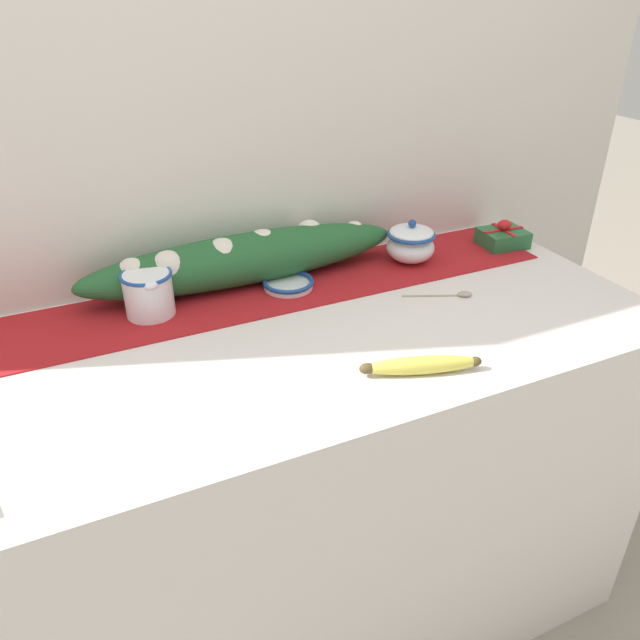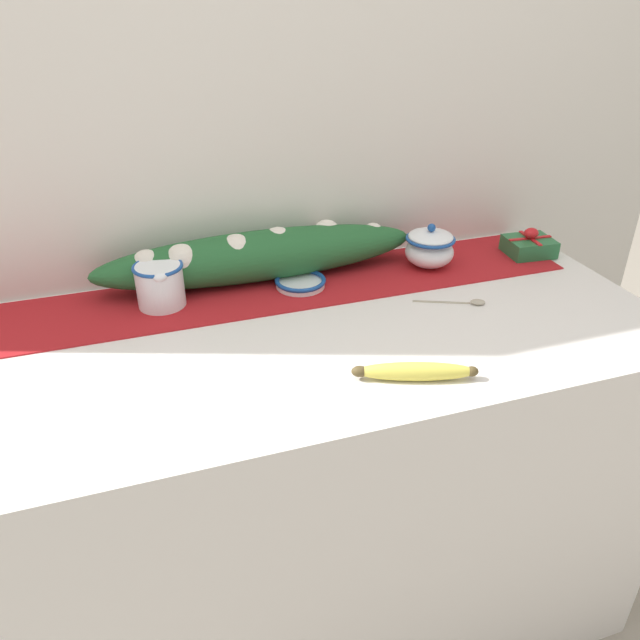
{
  "view_description": "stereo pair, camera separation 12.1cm",
  "coord_description": "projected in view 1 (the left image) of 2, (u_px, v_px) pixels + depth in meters",
  "views": [
    {
      "loc": [
        -0.4,
        -1.0,
        1.52
      ],
      "look_at": [
        0.04,
        -0.05,
        0.92
      ],
      "focal_mm": 35.0,
      "sensor_mm": 36.0,
      "label": 1
    },
    {
      "loc": [
        -0.29,
        -1.05,
        1.52
      ],
      "look_at": [
        0.04,
        -0.05,
        0.92
      ],
      "focal_mm": 35.0,
      "sensor_mm": 36.0,
      "label": 2
    }
  ],
  "objects": [
    {
      "name": "banana",
      "position": [
        421.0,
        365.0,
        1.13
      ],
      "size": [
        0.22,
        0.1,
        0.03
      ],
      "rotation": [
        0.0,
        0.0,
        -0.32
      ],
      "color": "#DBCC4C",
      "rests_on": "countertop"
    },
    {
      "name": "poinsettia_garland",
      "position": [
        243.0,
        258.0,
        1.44
      ],
      "size": [
        0.76,
        0.13,
        0.12
      ],
      "color": "#235B2D",
      "rests_on": "countertop"
    },
    {
      "name": "spoon",
      "position": [
        459.0,
        294.0,
        1.41
      ],
      "size": [
        0.15,
        0.08,
        0.01
      ],
      "rotation": [
        0.0,
        0.0,
        -0.41
      ],
      "color": "#A89E89",
      "rests_on": "countertop"
    },
    {
      "name": "small_dish",
      "position": [
        288.0,
        283.0,
        1.44
      ],
      "size": [
        0.12,
        0.12,
        0.02
      ],
      "color": "white",
      "rests_on": "countertop"
    },
    {
      "name": "countertop",
      "position": [
        294.0,
        493.0,
        1.47
      ],
      "size": [
        1.57,
        0.67,
        0.87
      ],
      "primitive_type": "cube",
      "color": "silver",
      "rests_on": "ground_plane"
    },
    {
      "name": "back_wall",
      "position": [
        224.0,
        132.0,
        1.38
      ],
      "size": [
        2.37,
        0.04,
        2.4
      ],
      "primitive_type": "cube",
      "color": "silver",
      "rests_on": "ground_plane"
    },
    {
      "name": "cream_pitcher",
      "position": [
        148.0,
        292.0,
        1.31
      ],
      "size": [
        0.11,
        0.13,
        0.1
      ],
      "color": "white",
      "rests_on": "countertop"
    },
    {
      "name": "gift_box",
      "position": [
        503.0,
        237.0,
        1.65
      ],
      "size": [
        0.12,
        0.11,
        0.07
      ],
      "rotation": [
        0.0,
        0.0,
        -0.08
      ],
      "color": "#236638",
      "rests_on": "countertop"
    },
    {
      "name": "sugar_bowl",
      "position": [
        411.0,
        243.0,
        1.55
      ],
      "size": [
        0.12,
        0.12,
        0.11
      ],
      "color": "white",
      "rests_on": "countertop"
    },
    {
      "name": "ground_plane",
      "position": [
        297.0,
        610.0,
        1.69
      ],
      "size": [
        12.0,
        12.0,
        0.0
      ],
      "primitive_type": "plane",
      "color": "gray"
    },
    {
      "name": "table_runner",
      "position": [
        255.0,
        293.0,
        1.42
      ],
      "size": [
        1.45,
        0.24,
        0.0
      ],
      "primitive_type": "cube",
      "color": "#A8191E",
      "rests_on": "countertop"
    }
  ]
}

